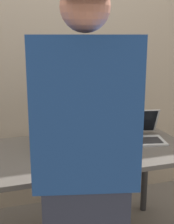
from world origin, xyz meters
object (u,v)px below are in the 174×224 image
(laptop, at_px, (138,133))
(coffee_mug, at_px, (60,138))
(beer_bottle_amber, at_px, (46,129))
(person_figure, at_px, (85,178))
(beer_bottle_brown, at_px, (55,133))
(beer_bottle_dark, at_px, (41,133))

(laptop, height_order, coffee_mug, laptop)
(laptop, bearing_deg, beer_bottle_amber, 169.17)
(person_figure, bearing_deg, coffee_mug, 85.54)
(laptop, distance_m, person_figure, 0.95)
(beer_bottle_brown, bearing_deg, coffee_mug, 61.92)
(beer_bottle_amber, height_order, beer_bottle_dark, beer_bottle_dark)
(beer_bottle_amber, height_order, coffee_mug, beer_bottle_amber)
(laptop, relative_size, beer_bottle_brown, 1.35)
(laptop, relative_size, person_figure, 0.23)
(beer_bottle_brown, distance_m, beer_bottle_amber, 0.17)
(beer_bottle_dark, relative_size, coffee_mug, 3.03)
(beer_bottle_brown, bearing_deg, person_figure, -90.38)
(person_figure, relative_size, coffee_mug, 16.16)
(laptop, xyz_separation_m, beer_bottle_dark, (-0.71, -0.04, 0.08))
(beer_bottle_amber, bearing_deg, coffee_mug, -32.87)
(beer_bottle_amber, distance_m, coffee_mug, 0.12)
(beer_bottle_dark, bearing_deg, beer_bottle_brown, 0.09)
(laptop, bearing_deg, person_figure, -130.95)
(beer_bottle_amber, relative_size, coffee_mug, 2.42)
(beer_bottle_amber, bearing_deg, laptop, -10.83)
(beer_bottle_dark, relative_size, person_figure, 0.19)
(laptop, xyz_separation_m, coffee_mug, (-0.56, 0.07, -0.01))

